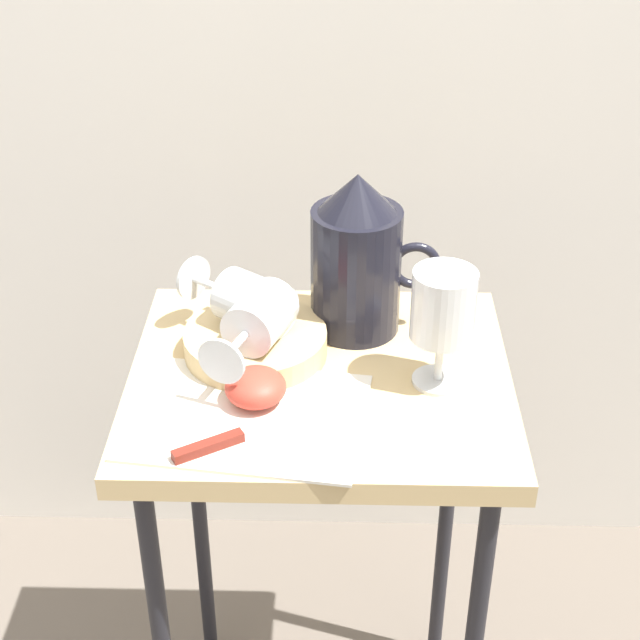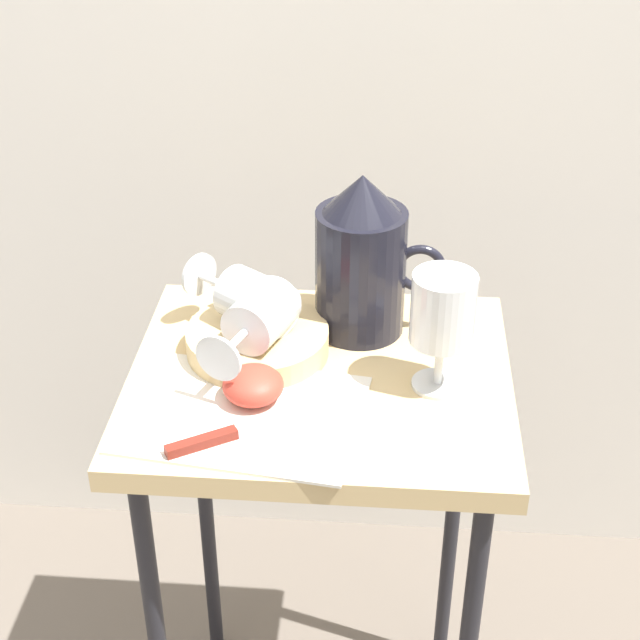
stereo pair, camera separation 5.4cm
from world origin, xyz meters
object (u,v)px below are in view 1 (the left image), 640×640
at_px(wine_glass_tipped_near, 251,302).
at_px(wine_glass_tipped_far, 258,319).
at_px(table, 320,432).
at_px(apple_half_left, 256,387).
at_px(pitcher, 357,268).
at_px(knife, 236,438).
at_px(wine_glass_upright, 443,311).
at_px(basket_tray, 256,343).

xyz_separation_m(wine_glass_tipped_near, wine_glass_tipped_far, (0.01, -0.04, -0.00)).
xyz_separation_m(table, apple_half_left, (-0.08, -0.06, 0.12)).
height_order(table, pitcher, pitcher).
height_order(pitcher, apple_half_left, pitcher).
bearing_deg(knife, pitcher, 61.41).
bearing_deg(wine_glass_tipped_near, pitcher, 22.72).
height_order(wine_glass_upright, knife, wine_glass_upright).
bearing_deg(wine_glass_tipped_near, apple_half_left, -83.68).
distance_m(pitcher, wine_glass_upright, 0.16).
xyz_separation_m(table, basket_tray, (-0.08, 0.04, 0.11)).
height_order(basket_tray, wine_glass_tipped_far, wine_glass_tipped_far).
bearing_deg(basket_tray, pitcher, 29.00).
bearing_deg(apple_half_left, table, 40.47).
bearing_deg(table, wine_glass_upright, -5.62).
distance_m(basket_tray, knife, 0.18).
bearing_deg(basket_tray, wine_glass_tipped_far, -73.30).
bearing_deg(wine_glass_tipped_far, table, -11.91).
bearing_deg(apple_half_left, wine_glass_tipped_near, 96.32).
xyz_separation_m(wine_glass_upright, wine_glass_tipped_near, (-0.24, 0.07, -0.03)).
height_order(table, wine_glass_tipped_near, wine_glass_tipped_near).
xyz_separation_m(wine_glass_tipped_near, knife, (-0.00, -0.20, -0.06)).
relative_size(pitcher, apple_half_left, 3.01).
xyz_separation_m(wine_glass_tipped_far, knife, (-0.02, -0.16, -0.06)).
relative_size(basket_tray, wine_glass_tipped_far, 1.14).
height_order(table, basket_tray, basket_tray).
relative_size(pitcher, wine_glass_tipped_near, 1.37).
distance_m(wine_glass_tipped_far, knife, 0.17).
xyz_separation_m(pitcher, wine_glass_upright, (0.10, -0.13, 0.01)).
xyz_separation_m(pitcher, wine_glass_tipped_far, (-0.12, -0.10, -0.02)).
bearing_deg(table, wine_glass_tipped_far, 168.09).
distance_m(table, knife, 0.20).
relative_size(table, basket_tray, 3.99).
xyz_separation_m(wine_glass_upright, apple_half_left, (-0.22, -0.05, -0.08)).
xyz_separation_m(basket_tray, wine_glass_upright, (0.23, -0.06, 0.09)).
distance_m(wine_glass_tipped_far, apple_half_left, 0.09).
relative_size(table, wine_glass_tipped_near, 4.53).
height_order(basket_tray, pitcher, pitcher).
distance_m(pitcher, wine_glass_tipped_near, 0.15).
distance_m(table, wine_glass_upright, 0.25).
bearing_deg(apple_half_left, basket_tray, 94.77).
relative_size(wine_glass_tipped_far, knife, 0.83).
distance_m(table, apple_half_left, 0.15).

